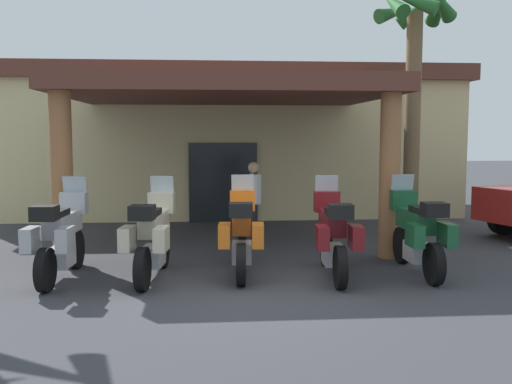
% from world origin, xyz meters
% --- Properties ---
extents(ground_plane, '(80.00, 80.00, 0.00)m').
position_xyz_m(ground_plane, '(0.00, 0.00, 0.00)').
color(ground_plane, '#38383D').
extents(motel_building, '(14.04, 11.01, 4.22)m').
position_xyz_m(motel_building, '(0.10, 9.28, 2.18)').
color(motel_building, beige).
rests_on(motel_building, ground_plane).
extents(motorcycle_silver, '(0.75, 2.21, 1.61)m').
position_xyz_m(motorcycle_silver, '(-3.00, 0.96, 0.70)').
color(motorcycle_silver, black).
rests_on(motorcycle_silver, ground_plane).
extents(motorcycle_cream, '(0.83, 2.20, 1.61)m').
position_xyz_m(motorcycle_cream, '(-1.55, 0.84, 0.70)').
color(motorcycle_cream, black).
rests_on(motorcycle_cream, ground_plane).
extents(motorcycle_orange, '(0.77, 2.21, 1.61)m').
position_xyz_m(motorcycle_orange, '(-0.09, 0.97, 0.70)').
color(motorcycle_orange, black).
rests_on(motorcycle_orange, ground_plane).
extents(motorcycle_maroon, '(0.75, 2.21, 1.61)m').
position_xyz_m(motorcycle_maroon, '(1.37, 0.60, 0.70)').
color(motorcycle_maroon, black).
rests_on(motorcycle_maroon, ground_plane).
extents(motorcycle_green, '(0.72, 2.21, 1.61)m').
position_xyz_m(motorcycle_green, '(2.82, 0.64, 0.70)').
color(motorcycle_green, black).
rests_on(motorcycle_green, ground_plane).
extents(pedestrian, '(0.32, 0.53, 1.75)m').
position_xyz_m(pedestrian, '(0.42, 3.57, 1.02)').
color(pedestrian, black).
rests_on(pedestrian, ground_plane).
extents(palm_tree_near_portico, '(1.91, 1.98, 5.89)m').
position_xyz_m(palm_tree_near_portico, '(4.43, 4.95, 4.15)').
color(palm_tree_near_portico, brown).
rests_on(palm_tree_near_portico, ground_plane).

